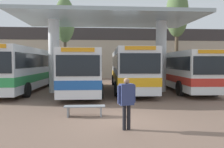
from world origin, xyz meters
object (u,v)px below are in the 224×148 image
object	(u,v)px
poplar_tree_behind_right	(65,21)
poplar_tree_behind_left	(177,14)
transit_bus_right_bay	(130,68)
transit_bus_left_bay	(25,68)
transit_bus_far_right_bay	(182,69)
transit_bus_center_bay	(84,69)
pedestrian_waiting	(127,98)
waiting_bench_near_pillar	(85,108)

from	to	relation	value
poplar_tree_behind_right	poplar_tree_behind_left	bearing A→B (deg)	11.73
transit_bus_right_bay	transit_bus_left_bay	bearing A→B (deg)	5.11
transit_bus_left_bay	transit_bus_far_right_bay	world-z (taller)	transit_bus_left_bay
transit_bus_center_bay	poplar_tree_behind_left	world-z (taller)	poplar_tree_behind_left
transit_bus_center_bay	pedestrian_waiting	world-z (taller)	transit_bus_center_bay
transit_bus_center_bay	transit_bus_right_bay	xyz separation A→B (m)	(3.76, 1.17, 0.09)
waiting_bench_near_pillar	poplar_tree_behind_right	world-z (taller)	poplar_tree_behind_right
waiting_bench_near_pillar	poplar_tree_behind_left	distance (m)	19.64
pedestrian_waiting	poplar_tree_behind_right	size ratio (longest dim) A/B	0.21
transit_bus_right_bay	pedestrian_waiting	distance (m)	11.00
transit_bus_far_right_bay	poplar_tree_behind_left	size ratio (longest dim) A/B	0.98
poplar_tree_behind_right	transit_bus_far_right_bay	bearing A→B (deg)	-24.14
poplar_tree_behind_left	poplar_tree_behind_right	distance (m)	12.66
transit_bus_right_bay	pedestrian_waiting	xyz separation A→B (m)	(-1.76, -10.84, -0.73)
waiting_bench_near_pillar	pedestrian_waiting	size ratio (longest dim) A/B	0.97
transit_bus_center_bay	transit_bus_far_right_bay	bearing A→B (deg)	-176.24
transit_bus_right_bay	waiting_bench_near_pillar	size ratio (longest dim) A/B	6.81
transit_bus_center_bay	poplar_tree_behind_right	bearing A→B (deg)	-67.52
waiting_bench_near_pillar	pedestrian_waiting	distance (m)	2.58
transit_bus_center_bay	pedestrian_waiting	distance (m)	9.89
pedestrian_waiting	poplar_tree_behind_right	xyz separation A→B (m)	(-4.12, 14.75, 5.24)
pedestrian_waiting	poplar_tree_behind_right	distance (m)	16.19
transit_bus_left_bay	poplar_tree_behind_right	distance (m)	6.70
transit_bus_left_bay	transit_bus_far_right_bay	distance (m)	12.70
poplar_tree_behind_left	poplar_tree_behind_right	size ratio (longest dim) A/B	1.23
poplar_tree_behind_left	transit_bus_far_right_bay	bearing A→B (deg)	-107.24
poplar_tree_behind_left	pedestrian_waiting	bearing A→B (deg)	-115.35
waiting_bench_near_pillar	transit_bus_center_bay	bearing A→B (deg)	93.51
transit_bus_far_right_bay	waiting_bench_near_pillar	size ratio (longest dim) A/B	6.01
poplar_tree_behind_right	transit_bus_center_bay	bearing A→B (deg)	-67.37
transit_bus_far_right_bay	waiting_bench_near_pillar	world-z (taller)	transit_bus_far_right_bay
transit_bus_center_bay	poplar_tree_behind_left	size ratio (longest dim) A/B	1.02
transit_bus_center_bay	transit_bus_far_right_bay	world-z (taller)	transit_bus_center_bay
transit_bus_center_bay	transit_bus_far_right_bay	size ratio (longest dim) A/B	1.04
waiting_bench_near_pillar	poplar_tree_behind_right	xyz separation A→B (m)	(-2.59, 12.81, 5.99)
transit_bus_far_right_bay	poplar_tree_behind_left	distance (m)	9.57
transit_bus_right_bay	waiting_bench_near_pillar	world-z (taller)	transit_bus_right_bay
pedestrian_waiting	poplar_tree_behind_left	world-z (taller)	poplar_tree_behind_left
poplar_tree_behind_left	transit_bus_right_bay	bearing A→B (deg)	-134.85
transit_bus_right_bay	waiting_bench_near_pillar	xyz separation A→B (m)	(-3.29, -8.89, -1.48)
transit_bus_left_bay	poplar_tree_behind_left	size ratio (longest dim) A/B	1.00
transit_bus_center_bay	waiting_bench_near_pillar	size ratio (longest dim) A/B	6.26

